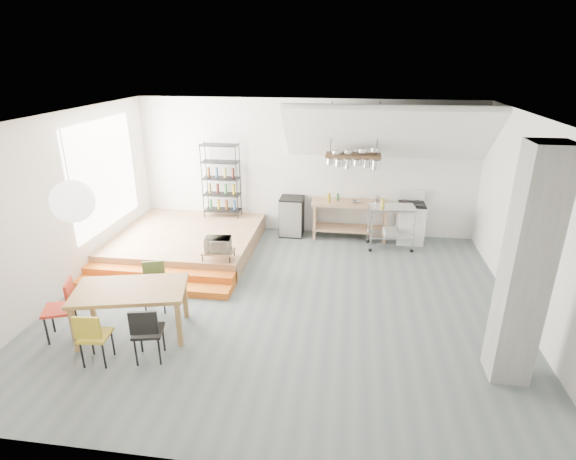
# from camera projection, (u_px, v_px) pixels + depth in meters

# --- Properties ---
(floor) EXTENTS (8.00, 8.00, 0.00)m
(floor) POSITION_uv_depth(u_px,v_px,m) (284.00, 301.00, 8.02)
(floor) COLOR slate
(floor) RESTS_ON ground
(wall_back) EXTENTS (8.00, 0.04, 3.20)m
(wall_back) POSITION_uv_depth(u_px,v_px,m) (306.00, 168.00, 10.67)
(wall_back) COLOR silver
(wall_back) RESTS_ON ground
(wall_left) EXTENTS (0.04, 7.00, 3.20)m
(wall_left) POSITION_uv_depth(u_px,v_px,m) (61.00, 206.00, 7.96)
(wall_left) COLOR silver
(wall_left) RESTS_ON ground
(wall_right) EXTENTS (0.04, 7.00, 3.20)m
(wall_right) POSITION_uv_depth(u_px,v_px,m) (540.00, 229.00, 6.92)
(wall_right) COLOR silver
(wall_right) RESTS_ON ground
(ceiling) EXTENTS (8.00, 7.00, 0.02)m
(ceiling) POSITION_uv_depth(u_px,v_px,m) (283.00, 118.00, 6.86)
(ceiling) COLOR white
(ceiling) RESTS_ON wall_back
(slope_ceiling) EXTENTS (4.40, 1.44, 1.32)m
(slope_ceiling) POSITION_uv_depth(u_px,v_px,m) (388.00, 133.00, 9.53)
(slope_ceiling) COLOR white
(slope_ceiling) RESTS_ON wall_back
(window_pane) EXTENTS (0.02, 2.50, 2.20)m
(window_pane) POSITION_uv_depth(u_px,v_px,m) (104.00, 175.00, 9.27)
(window_pane) COLOR white
(window_pane) RESTS_ON wall_left
(platform) EXTENTS (3.00, 3.00, 0.40)m
(platform) POSITION_uv_depth(u_px,v_px,m) (188.00, 241.00, 10.12)
(platform) COLOR #966D4B
(platform) RESTS_ON ground
(step_lower) EXTENTS (3.00, 0.35, 0.13)m
(step_lower) POSITION_uv_depth(u_px,v_px,m) (152.00, 287.00, 8.37)
(step_lower) COLOR orange
(step_lower) RESTS_ON ground
(step_upper) EXTENTS (3.00, 0.35, 0.27)m
(step_upper) POSITION_uv_depth(u_px,v_px,m) (159.00, 275.00, 8.67)
(step_upper) COLOR orange
(step_upper) RESTS_ON ground
(concrete_column) EXTENTS (0.50, 0.50, 3.20)m
(concrete_column) POSITION_uv_depth(u_px,v_px,m) (526.00, 269.00, 5.62)
(concrete_column) COLOR gray
(concrete_column) RESTS_ON ground
(kitchen_counter) EXTENTS (1.80, 0.60, 0.91)m
(kitchen_counter) POSITION_uv_depth(u_px,v_px,m) (350.00, 214.00, 10.55)
(kitchen_counter) COLOR #966D4B
(kitchen_counter) RESTS_ON ground
(stove) EXTENTS (0.60, 0.60, 1.18)m
(stove) POSITION_uv_depth(u_px,v_px,m) (410.00, 222.00, 10.43)
(stove) COLOR white
(stove) RESTS_ON ground
(pot_rack) EXTENTS (1.20, 0.50, 1.43)m
(pot_rack) POSITION_uv_depth(u_px,v_px,m) (354.00, 159.00, 9.85)
(pot_rack) COLOR #3C2718
(pot_rack) RESTS_ON ceiling
(wire_shelving) EXTENTS (0.88, 0.38, 1.80)m
(wire_shelving) POSITION_uv_depth(u_px,v_px,m) (221.00, 179.00, 10.75)
(wire_shelving) COLOR black
(wire_shelving) RESTS_ON platform
(microwave_shelf) EXTENTS (0.60, 0.40, 0.16)m
(microwave_shelf) POSITION_uv_depth(u_px,v_px,m) (218.00, 252.00, 8.70)
(microwave_shelf) COLOR #966D4B
(microwave_shelf) RESTS_ON platform
(paper_lantern) EXTENTS (0.60, 0.60, 0.60)m
(paper_lantern) POSITION_uv_depth(u_px,v_px,m) (73.00, 201.00, 6.26)
(paper_lantern) COLOR white
(paper_lantern) RESTS_ON ceiling
(dining_table) EXTENTS (1.84, 1.30, 0.79)m
(dining_table) POSITION_uv_depth(u_px,v_px,m) (130.00, 293.00, 6.86)
(dining_table) COLOR olive
(dining_table) RESTS_ON ground
(chair_mustard) EXTENTS (0.42, 0.42, 0.84)m
(chair_mustard) POSITION_uv_depth(u_px,v_px,m) (92.00, 334.00, 6.21)
(chair_mustard) COLOR gold
(chair_mustard) RESTS_ON ground
(chair_black) EXTENTS (0.48, 0.48, 0.89)m
(chair_black) POSITION_uv_depth(u_px,v_px,m) (147.00, 330.00, 6.26)
(chair_black) COLOR black
(chair_black) RESTS_ON ground
(chair_olive) EXTENTS (0.48, 0.48, 0.84)m
(chair_olive) POSITION_uv_depth(u_px,v_px,m) (154.00, 282.00, 7.64)
(chair_olive) COLOR #596C33
(chair_olive) RESTS_ON ground
(chair_red) EXTENTS (0.56, 0.56, 0.95)m
(chair_red) POSITION_uv_depth(u_px,v_px,m) (63.00, 304.00, 6.82)
(chair_red) COLOR red
(chair_red) RESTS_ON ground
(rolling_cart) EXTENTS (1.06, 0.66, 0.99)m
(rolling_cart) POSITION_uv_depth(u_px,v_px,m) (391.00, 221.00, 10.01)
(rolling_cart) COLOR silver
(rolling_cart) RESTS_ON ground
(mini_fridge) EXTENTS (0.55, 0.55, 0.94)m
(mini_fridge) POSITION_uv_depth(u_px,v_px,m) (292.00, 216.00, 10.84)
(mini_fridge) COLOR black
(mini_fridge) RESTS_ON ground
(microwave) EXTENTS (0.53, 0.39, 0.27)m
(microwave) POSITION_uv_depth(u_px,v_px,m) (218.00, 244.00, 8.64)
(microwave) COLOR beige
(microwave) RESTS_ON microwave_shelf
(bowl) EXTENTS (0.24, 0.24, 0.05)m
(bowl) POSITION_uv_depth(u_px,v_px,m) (355.00, 202.00, 10.38)
(bowl) COLOR silver
(bowl) RESTS_ON kitchen_counter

